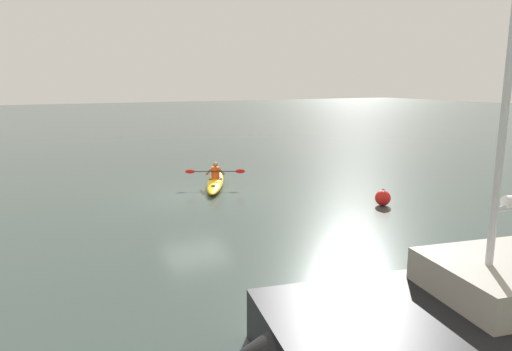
{
  "coord_description": "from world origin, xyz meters",
  "views": [
    {
      "loc": [
        5.67,
        16.81,
        4.33
      ],
      "look_at": [
        -0.3,
        4.75,
        1.6
      ],
      "focal_mm": 32.86,
      "sensor_mm": 36.0,
      "label": 1
    }
  ],
  "objects": [
    {
      "name": "ground_plane",
      "position": [
        0.0,
        0.0,
        0.0
      ],
      "size": [
        160.0,
        160.0,
        0.0
      ],
      "primitive_type": "plane",
      "color": "#384742"
    },
    {
      "name": "kayak",
      "position": [
        -1.28,
        -1.07,
        0.16
      ],
      "size": [
        2.37,
        4.11,
        0.32
      ],
      "color": "#EAB214",
      "rests_on": "ground"
    },
    {
      "name": "kayaker",
      "position": [
        -1.3,
        -1.11,
        0.61
      ],
      "size": [
        2.26,
        1.08,
        0.7
      ],
      "color": "#E04C14",
      "rests_on": "kayak"
    },
    {
      "name": "mooring_buoy_orange_mid",
      "position": [
        -5.44,
        4.45,
        0.27
      ],
      "size": [
        0.55,
        0.55,
        0.59
      ],
      "color": "red",
      "rests_on": "ground"
    }
  ]
}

